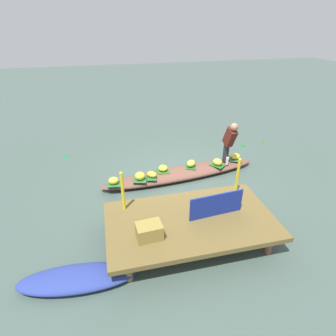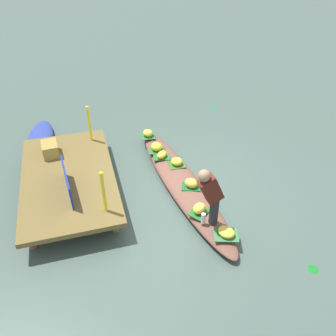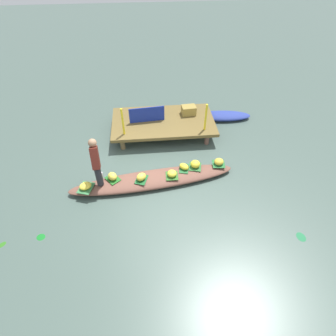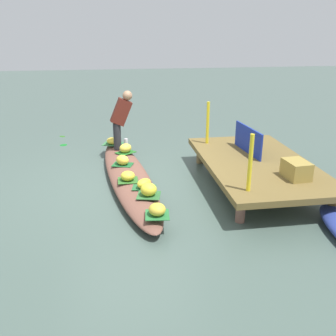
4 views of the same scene
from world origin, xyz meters
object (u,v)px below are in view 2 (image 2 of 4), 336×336
Objects in this scene: banana_bunch_5 at (162,155)px; market_banner at (67,181)px; banana_bunch_3 at (156,147)px; water_bottle at (203,218)px; banana_bunch_4 at (226,232)px; produce_crate at (50,149)px; vendor_person at (211,194)px; banana_bunch_2 at (199,208)px; banana_bunch_1 at (177,161)px; banana_bunch_0 at (148,133)px; vendor_boat at (182,183)px; banana_bunch_6 at (191,183)px; moored_boat at (40,140)px.

market_banner is at bearing 113.53° from banana_bunch_5.
water_bottle is (-2.44, -0.23, 0.01)m from banana_bunch_3.
banana_bunch_4 is 0.68× the size of produce_crate.
banana_bunch_4 is 3.01m from market_banner.
banana_bunch_3 reaches higher than banana_bunch_4.
vendor_person is at bearing -173.03° from banana_bunch_5.
water_bottle reaches higher than banana_bunch_4.
banana_bunch_1 is at bearing -1.13° from banana_bunch_2.
water_bottle is at bearing -135.94° from produce_crate.
banana_bunch_1 is 0.55× the size of produce_crate.
vendor_person is at bearing -112.69° from water_bottle.
banana_bunch_3 is (0.65, 0.29, 0.02)m from banana_bunch_1.
banana_bunch_0 is 0.85× the size of banana_bunch_4.
vendor_boat is at bearing -167.51° from banana_bunch_3.
water_bottle is (0.03, 0.08, -0.58)m from vendor_person.
banana_bunch_6 is at bearing -169.39° from banana_bunch_0.
banana_bunch_3 is at bearing 6.70° from banana_bunch_2.
banana_bunch_0 reaches higher than banana_bunch_4.
market_banner is at bearing 66.39° from banana_bunch_2.
produce_crate reaches higher than banana_bunch_3.
banana_bunch_1 is 1.52m from banana_bunch_2.
vendor_boat is 1.84m from banana_bunch_0.
banana_bunch_5 is (0.84, 0.21, 0.20)m from vendor_boat.
banana_bunch_6 is (-2.85, -2.94, 0.22)m from moored_boat.
banana_bunch_0 is at bearing -101.88° from moored_boat.
vendor_person is (-2.48, -0.31, 0.59)m from banana_bunch_3.
vendor_boat is 1.70m from banana_bunch_4.
banana_bunch_3 reaches higher than vendor_boat.
banana_bunch_5 is (1.87, 0.21, -0.02)m from banana_bunch_2.
banana_bunch_6 is (1.38, 0.16, 0.02)m from banana_bunch_4.
water_bottle is at bearing -175.11° from banana_bunch_5.
banana_bunch_5 is 2.27m from vendor_person.
moored_boat is 7.26× the size of banana_bunch_2.
banana_bunch_5 is at bearing 14.81° from banana_bunch_6.
market_banner reaches higher than banana_bunch_0.
produce_crate reaches higher than banana_bunch_4.
market_banner reaches higher than vendor_boat.
water_bottle is at bearing 172.19° from vendor_boat.
produce_crate is at bearing -161.65° from moored_boat.
produce_crate is (1.30, 2.54, 0.47)m from vendor_boat.
banana_bunch_1 is 0.81× the size of banana_bunch_4.
banana_bunch_5 is 0.61× the size of produce_crate.
produce_crate is (2.98, 2.80, 0.28)m from banana_bunch_4.
vendor_boat is at bearing -165.95° from banana_bunch_5.
moored_boat is at bearing 45.89° from banana_bunch_6.
produce_crate reaches higher than banana_bunch_2.
banana_bunch_3 is at bearing -64.28° from market_banner.
vendor_boat is at bearing 16.95° from banana_bunch_6.
banana_bunch_0 is at bearing 6.52° from vendor_person.
market_banner is (-0.89, 2.03, 0.38)m from banana_bunch_5.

